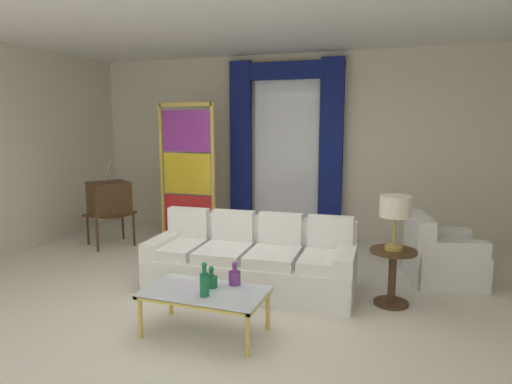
{
  "coord_description": "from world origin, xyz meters",
  "views": [
    {
      "loc": [
        1.89,
        -4.28,
        1.91
      ],
      "look_at": [
        0.05,
        0.9,
        1.05
      ],
      "focal_mm": 31.63,
      "sensor_mm": 36.0,
      "label": 1
    }
  ],
  "objects_px": {
    "armchair_white": "(439,257)",
    "table_lamp_brass": "(395,209)",
    "peacock_figurine": "(196,236)",
    "bottle_blue_decanter": "(205,283)",
    "bottle_crystal_tall": "(211,280)",
    "round_side_table": "(392,272)",
    "vintage_tv": "(109,199)",
    "coffee_table": "(205,294)",
    "couch_white_long": "(252,262)",
    "stained_glass_divider": "(187,176)",
    "bottle_amber_squat": "(235,277)"
  },
  "relations": [
    {
      "from": "peacock_figurine",
      "to": "bottle_blue_decanter",
      "type": "bearing_deg",
      "value": -61.25
    },
    {
      "from": "bottle_crystal_tall",
      "to": "round_side_table",
      "type": "height_order",
      "value": "bottle_crystal_tall"
    },
    {
      "from": "bottle_amber_squat",
      "to": "vintage_tv",
      "type": "bearing_deg",
      "value": 145.78
    },
    {
      "from": "armchair_white",
      "to": "table_lamp_brass",
      "type": "height_order",
      "value": "table_lamp_brass"
    },
    {
      "from": "coffee_table",
      "to": "armchair_white",
      "type": "xyz_separation_m",
      "value": [
        2.06,
        2.2,
        -0.08
      ]
    },
    {
      "from": "coffee_table",
      "to": "bottle_crystal_tall",
      "type": "distance_m",
      "value": 0.14
    },
    {
      "from": "couch_white_long",
      "to": "coffee_table",
      "type": "relative_size",
      "value": 2.17
    },
    {
      "from": "bottle_blue_decanter",
      "to": "vintage_tv",
      "type": "height_order",
      "value": "vintage_tv"
    },
    {
      "from": "couch_white_long",
      "to": "bottle_blue_decanter",
      "type": "height_order",
      "value": "couch_white_long"
    },
    {
      "from": "coffee_table",
      "to": "table_lamp_brass",
      "type": "height_order",
      "value": "table_lamp_brass"
    },
    {
      "from": "round_side_table",
      "to": "vintage_tv",
      "type": "bearing_deg",
      "value": 167.59
    },
    {
      "from": "bottle_crystal_tall",
      "to": "vintage_tv",
      "type": "relative_size",
      "value": 0.15
    },
    {
      "from": "peacock_figurine",
      "to": "coffee_table",
      "type": "bearing_deg",
      "value": -61.11
    },
    {
      "from": "bottle_amber_squat",
      "to": "peacock_figurine",
      "type": "height_order",
      "value": "bottle_amber_squat"
    },
    {
      "from": "couch_white_long",
      "to": "armchair_white",
      "type": "bearing_deg",
      "value": 25.29
    },
    {
      "from": "stained_glass_divider",
      "to": "table_lamp_brass",
      "type": "relative_size",
      "value": 3.86
    },
    {
      "from": "bottle_amber_squat",
      "to": "vintage_tv",
      "type": "xyz_separation_m",
      "value": [
        -2.89,
        1.96,
        0.24
      ]
    },
    {
      "from": "couch_white_long",
      "to": "coffee_table",
      "type": "height_order",
      "value": "couch_white_long"
    },
    {
      "from": "bottle_blue_decanter",
      "to": "vintage_tv",
      "type": "relative_size",
      "value": 0.23
    },
    {
      "from": "vintage_tv",
      "to": "armchair_white",
      "type": "relative_size",
      "value": 1.38
    },
    {
      "from": "bottle_amber_squat",
      "to": "vintage_tv",
      "type": "relative_size",
      "value": 0.17
    },
    {
      "from": "couch_white_long",
      "to": "bottle_crystal_tall",
      "type": "distance_m",
      "value": 1.16
    },
    {
      "from": "vintage_tv",
      "to": "table_lamp_brass",
      "type": "distance_m",
      "value": 4.36
    },
    {
      "from": "bottle_crystal_tall",
      "to": "bottle_amber_squat",
      "type": "bearing_deg",
      "value": 37.41
    },
    {
      "from": "table_lamp_brass",
      "to": "couch_white_long",
      "type": "bearing_deg",
      "value": -179.33
    },
    {
      "from": "bottle_blue_decanter",
      "to": "armchair_white",
      "type": "xyz_separation_m",
      "value": [
        2.0,
        2.32,
        -0.24
      ]
    },
    {
      "from": "bottle_blue_decanter",
      "to": "vintage_tv",
      "type": "distance_m",
      "value": 3.59
    },
    {
      "from": "vintage_tv",
      "to": "round_side_table",
      "type": "height_order",
      "value": "vintage_tv"
    },
    {
      "from": "bottle_amber_squat",
      "to": "armchair_white",
      "type": "height_order",
      "value": "armchair_white"
    },
    {
      "from": "armchair_white",
      "to": "stained_glass_divider",
      "type": "distance_m",
      "value": 3.83
    },
    {
      "from": "coffee_table",
      "to": "vintage_tv",
      "type": "relative_size",
      "value": 0.82
    },
    {
      "from": "couch_white_long",
      "to": "table_lamp_brass",
      "type": "distance_m",
      "value": 1.71
    },
    {
      "from": "table_lamp_brass",
      "to": "coffee_table",
      "type": "bearing_deg",
      "value": -141.22
    },
    {
      "from": "table_lamp_brass",
      "to": "vintage_tv",
      "type": "bearing_deg",
      "value": 167.59
    },
    {
      "from": "peacock_figurine",
      "to": "round_side_table",
      "type": "bearing_deg",
      "value": -21.18
    },
    {
      "from": "coffee_table",
      "to": "round_side_table",
      "type": "xyz_separation_m",
      "value": [
        1.56,
        1.25,
        -0.02
      ]
    },
    {
      "from": "armchair_white",
      "to": "table_lamp_brass",
      "type": "xyz_separation_m",
      "value": [
        -0.5,
        -0.95,
        0.74
      ]
    },
    {
      "from": "bottle_blue_decanter",
      "to": "bottle_crystal_tall",
      "type": "bearing_deg",
      "value": 99.13
    },
    {
      "from": "vintage_tv",
      "to": "round_side_table",
      "type": "distance_m",
      "value": 4.36
    },
    {
      "from": "round_side_table",
      "to": "bottle_crystal_tall",
      "type": "bearing_deg",
      "value": -142.89
    },
    {
      "from": "coffee_table",
      "to": "armchair_white",
      "type": "bearing_deg",
      "value": 46.96
    },
    {
      "from": "vintage_tv",
      "to": "armchair_white",
      "type": "height_order",
      "value": "vintage_tv"
    },
    {
      "from": "couch_white_long",
      "to": "round_side_table",
      "type": "distance_m",
      "value": 1.55
    },
    {
      "from": "bottle_crystal_tall",
      "to": "vintage_tv",
      "type": "xyz_separation_m",
      "value": [
        -2.71,
        2.1,
        0.25
      ]
    },
    {
      "from": "couch_white_long",
      "to": "bottle_blue_decanter",
      "type": "distance_m",
      "value": 1.37
    },
    {
      "from": "coffee_table",
      "to": "table_lamp_brass",
      "type": "bearing_deg",
      "value": 38.78
    },
    {
      "from": "armchair_white",
      "to": "peacock_figurine",
      "type": "distance_m",
      "value": 3.37
    },
    {
      "from": "vintage_tv",
      "to": "armchair_white",
      "type": "xyz_separation_m",
      "value": [
        4.75,
        0.02,
        -0.44
      ]
    },
    {
      "from": "couch_white_long",
      "to": "bottle_blue_decanter",
      "type": "relative_size",
      "value": 7.84
    },
    {
      "from": "bottle_amber_squat",
      "to": "round_side_table",
      "type": "xyz_separation_m",
      "value": [
        1.36,
        1.03,
        -0.13
      ]
    }
  ]
}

